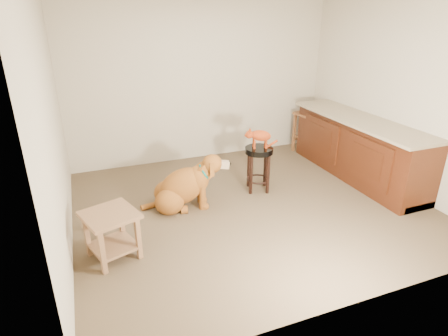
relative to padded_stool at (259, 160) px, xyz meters
name	(u,v)px	position (x,y,z in m)	size (l,w,h in m)	color
floor	(251,205)	(-0.30, -0.41, -0.46)	(4.50, 4.00, 0.01)	brown
room_shell	(255,80)	(-0.30, -0.41, 1.21)	(4.54, 4.04, 2.62)	#C1B49B
cabinet_run	(357,150)	(1.64, -0.11, -0.02)	(0.70, 2.56, 0.94)	#431C0B
padded_stool	(259,160)	(0.00, 0.00, 0.00)	(0.42, 0.42, 0.65)	black
wood_stool	(307,132)	(1.52, 1.12, -0.08)	(0.44, 0.44, 0.74)	brown
side_table	(111,228)	(-2.13, -0.91, -0.12)	(0.64, 0.64, 0.53)	brown
golden_retriever	(183,187)	(-1.15, -0.12, -0.18)	(1.19, 0.65, 0.77)	brown
tabby_kitten	(259,136)	(-0.01, 0.00, 0.36)	(0.50, 0.23, 0.31)	maroon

